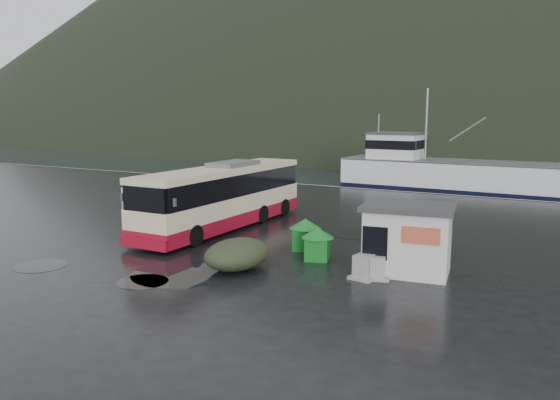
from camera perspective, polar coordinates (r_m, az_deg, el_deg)
The scene contains 13 objects.
ground at distance 24.28m, azimuth -1.98°, elevation -5.00°, with size 160.00×160.00×0.00m, color black.
harbor_water at distance 130.92m, azimuth 23.52°, elevation 5.82°, with size 300.00×180.00×0.02m, color black.
quay_edge at distance 42.41m, azimuth 11.93°, elevation 0.92°, with size 160.00×0.60×1.50m, color #999993.
coach_bus at distance 28.55m, azimuth -5.91°, elevation -2.89°, with size 3.01×12.01×3.39m, color beige, non-canonical shape.
white_van at distance 29.69m, azimuth -10.80°, elevation -2.54°, with size 2.10×6.11×2.55m, color silver, non-canonical shape.
waste_bin_left at distance 23.92m, azimuth 2.65°, elevation -5.22°, with size 1.00×1.00×1.39m, color #147020, non-canonical shape.
waste_bin_right at distance 22.40m, azimuth 3.92°, elevation -6.24°, with size 0.97×0.97×1.34m, color #147020, non-canonical shape.
dome_tent at distance 21.14m, azimuth -4.49°, elevation -7.19°, with size 2.13×2.98×1.17m, color #2C351F, non-canonical shape.
ticket_kiosk at distance 21.17m, azimuth 13.06°, elevation -7.38°, with size 3.30×2.50×2.58m, color silver, non-canonical shape.
jersey_barrier_a at distance 20.62m, azimuth 10.20°, elevation -7.73°, with size 0.85×1.70×0.85m, color #999993, non-canonical shape.
jersey_barrier_b at distance 20.50m, azimuth 9.41°, elevation -7.81°, with size 0.89×1.78×0.89m, color #999993, non-canonical shape.
fishing_trawler at distance 50.51m, azimuth 17.74°, elevation 1.98°, with size 23.21×5.11×9.28m, color silver, non-canonical shape.
puddles at distance 22.02m, azimuth -8.50°, elevation -6.57°, with size 11.03×13.30×0.01m.
Camera 1 is at (12.03, -20.23, 5.95)m, focal length 35.00 mm.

